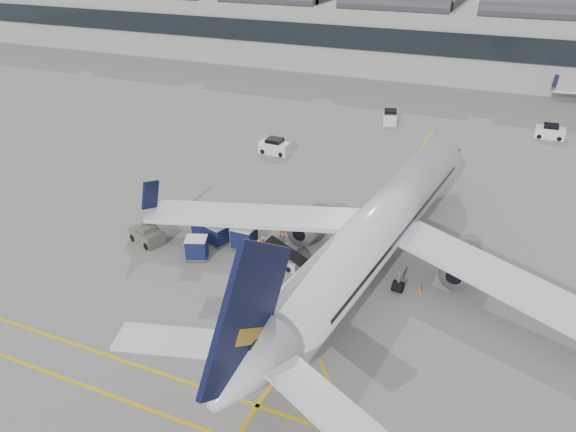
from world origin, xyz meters
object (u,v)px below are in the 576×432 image
at_px(airliner_main, 376,231).
at_px(ramp_agent_a, 282,227).
at_px(ramp_agent_b, 262,250).
at_px(pushback_tug, 147,235).
at_px(belt_loader, 275,256).
at_px(baggage_cart_a, 197,248).

relative_size(airliner_main, ramp_agent_a, 22.90).
bearing_deg(ramp_agent_b, pushback_tug, -36.69).
bearing_deg(belt_loader, airliner_main, 20.63).
height_order(baggage_cart_a, ramp_agent_a, ramp_agent_a).
xyz_separation_m(baggage_cart_a, ramp_agent_a, (4.58, 5.70, -0.06)).
bearing_deg(airliner_main, pushback_tug, -163.08).
bearing_deg(pushback_tug, ramp_agent_b, 26.71).
xyz_separation_m(belt_loader, ramp_agent_b, (-0.99, -0.27, 0.39)).
distance_m(belt_loader, ramp_agent_b, 1.10).
bearing_deg(baggage_cart_a, belt_loader, -2.98).
bearing_deg(ramp_agent_b, belt_loader, 152.35).
distance_m(ramp_agent_a, ramp_agent_b, 4.11).
relative_size(ramp_agent_a, ramp_agent_b, 0.93).
height_order(baggage_cart_a, ramp_agent_b, ramp_agent_b).
relative_size(baggage_cart_a, ramp_agent_b, 1.07).
height_order(ramp_agent_a, ramp_agent_b, ramp_agent_b).
xyz_separation_m(airliner_main, belt_loader, (-7.08, -2.04, -2.61)).
bearing_deg(pushback_tug, baggage_cart_a, 14.35).
bearing_deg(pushback_tug, airliner_main, 31.22).
bearing_deg(ramp_agent_a, baggage_cart_a, -148.60).
relative_size(airliner_main, baggage_cart_a, 19.77).
xyz_separation_m(belt_loader, baggage_cart_a, (-5.69, -1.86, 0.38)).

